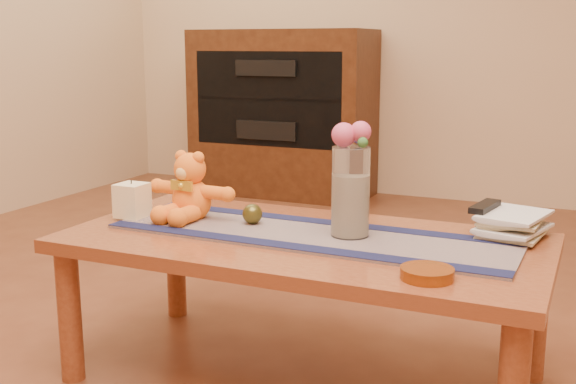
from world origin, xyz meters
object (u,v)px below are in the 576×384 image
at_px(tv_remote, 485,206).
at_px(pillar_candle, 132,200).
at_px(bronze_ball, 252,214).
at_px(amber_dish, 427,273).
at_px(book_bottom, 485,230).
at_px(teddy_bear, 191,186).
at_px(glass_vase, 351,192).

bearing_deg(tv_remote, pillar_candle, -155.43).
xyz_separation_m(pillar_candle, bronze_ball, (0.40, 0.08, -0.02)).
height_order(pillar_candle, amber_dish, pillar_candle).
bearing_deg(book_bottom, tv_remote, -93.00).
height_order(teddy_bear, glass_vase, glass_vase).
bearing_deg(book_bottom, teddy_bear, -159.39).
xyz_separation_m(book_bottom, amber_dish, (-0.06, -0.48, 0.00)).
distance_m(bronze_ball, book_bottom, 0.70).
distance_m(bronze_ball, amber_dish, 0.67).
height_order(teddy_bear, amber_dish, teddy_bear).
xyz_separation_m(tv_remote, amber_dish, (-0.06, -0.47, -0.07)).
height_order(pillar_candle, book_bottom, pillar_candle).
bearing_deg(teddy_bear, glass_vase, 4.79).
bearing_deg(bronze_ball, glass_vase, -1.46).
xyz_separation_m(teddy_bear, glass_vase, (0.54, -0.00, 0.03)).
relative_size(pillar_candle, tv_remote, 0.68).
relative_size(pillar_candle, amber_dish, 0.83).
height_order(teddy_bear, bronze_ball, teddy_bear).
relative_size(teddy_bear, pillar_candle, 2.78).
bearing_deg(glass_vase, amber_dish, -42.93).
relative_size(glass_vase, bronze_ball, 4.18).
relative_size(teddy_bear, amber_dish, 2.31).
height_order(pillar_candle, glass_vase, glass_vase).
height_order(tv_remote, amber_dish, tv_remote).
relative_size(glass_vase, tv_remote, 1.62).
xyz_separation_m(teddy_bear, bronze_ball, (0.22, 0.00, -0.07)).
bearing_deg(teddy_bear, pillar_candle, -153.35).
distance_m(glass_vase, tv_remote, 0.41).
xyz_separation_m(teddy_bear, tv_remote, (0.89, 0.20, -0.02)).
xyz_separation_m(pillar_candle, tv_remote, (1.07, 0.27, 0.02)).
bearing_deg(glass_vase, tv_remote, 30.33).
height_order(glass_vase, bronze_ball, glass_vase).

